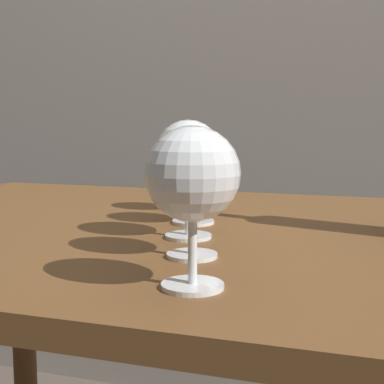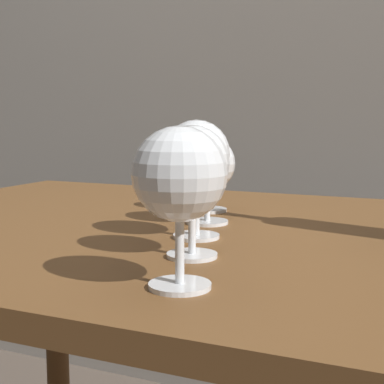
% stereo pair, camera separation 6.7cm
% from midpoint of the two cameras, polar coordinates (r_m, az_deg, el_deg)
% --- Properties ---
extents(dining_table, '(1.31, 0.82, 0.76)m').
position_cam_midpoint_polar(dining_table, '(0.88, 6.21, -9.99)').
color(dining_table, brown).
rests_on(dining_table, ground_plane).
extents(wine_glass_rose, '(0.09, 0.09, 0.16)m').
position_cam_midpoint_polar(wine_glass_rose, '(0.54, 2.28, 1.50)').
color(wine_glass_rose, white).
rests_on(wine_glass_rose, dining_table).
extents(wine_glass_cabernet, '(0.09, 0.09, 0.16)m').
position_cam_midpoint_polar(wine_glass_cabernet, '(0.67, 2.88, 2.56)').
color(wine_glass_cabernet, white).
rests_on(wine_glass_cabernet, dining_table).
extents(wine_glass_pinot, '(0.09, 0.09, 0.16)m').
position_cam_midpoint_polar(wine_glass_pinot, '(0.77, 2.92, 3.54)').
color(wine_glass_pinot, white).
rests_on(wine_glass_pinot, dining_table).
extents(wine_glass_port, '(0.09, 0.09, 0.14)m').
position_cam_midpoint_polar(wine_glass_port, '(0.88, 3.71, 2.59)').
color(wine_glass_port, white).
rests_on(wine_glass_port, dining_table).
extents(wine_glass_amber, '(0.08, 0.08, 0.14)m').
position_cam_midpoint_polar(wine_glass_amber, '(1.00, 3.50, 3.45)').
color(wine_glass_amber, white).
rests_on(wine_glass_amber, dining_table).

